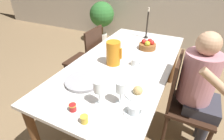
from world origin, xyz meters
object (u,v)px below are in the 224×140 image
object	(u,v)px
wine_glass_juice	(121,88)
potted_plant	(102,16)
person_seated	(200,85)
jam_jar_red	(73,107)
serving_tray	(83,81)
candlestick_tall	(147,26)
wine_glass_water	(99,88)
fruit_bowl	(148,45)
chair_person_side	(184,101)
jam_jar_amber	(84,119)
teacup_near_person	(134,110)
chair_opposite	(87,58)
teacup_across	(135,63)
bread_plate	(138,92)
red_pitcher	(113,53)

from	to	relation	value
wine_glass_juice	potted_plant	size ratio (longest dim) A/B	0.21
person_seated	jam_jar_red	size ratio (longest dim) A/B	21.96
serving_tray	potted_plant	world-z (taller)	potted_plant
person_seated	wine_glass_juice	distance (m)	0.78
jam_jar_red	candlestick_tall	xyz separation A→B (m)	(0.04, 1.60, 0.14)
wine_glass_water	fruit_bowl	bearing A→B (deg)	88.59
chair_person_side	jam_jar_red	bearing A→B (deg)	-42.74
chair_person_side	jam_jar_amber	xyz separation A→B (m)	(-0.57, -0.81, 0.27)
chair_person_side	teacup_near_person	bearing A→B (deg)	-27.49
chair_opposite	wine_glass_water	bearing A→B (deg)	-141.85
wine_glass_water	serving_tray	bearing A→B (deg)	146.18
person_seated	wine_glass_juice	world-z (taller)	person_seated
chair_person_side	potted_plant	world-z (taller)	potted_plant
teacup_across	potted_plant	size ratio (longest dim) A/B	0.15
chair_opposite	fruit_bowl	bearing A→B (deg)	-79.21
serving_tray	bread_plate	world-z (taller)	bread_plate
wine_glass_water	bread_plate	size ratio (longest dim) A/B	0.96
wine_glass_juice	potted_plant	world-z (taller)	potted_plant
teacup_near_person	candlestick_tall	xyz separation A→B (m)	(-0.35, 1.44, 0.14)
chair_person_side	person_seated	size ratio (longest dim) A/B	0.79
chair_opposite	red_pitcher	world-z (taller)	red_pitcher
chair_person_side	teacup_across	xyz separation A→B (m)	(-0.53, 0.04, 0.27)
person_seated	red_pitcher	distance (m)	0.85
teacup_across	serving_tray	bearing A→B (deg)	-121.16
wine_glass_water	bread_plate	world-z (taller)	wine_glass_water
bread_plate	red_pitcher	bearing A→B (deg)	137.11
teacup_across	wine_glass_water	bearing A→B (deg)	-93.06
wine_glass_juice	bread_plate	xyz separation A→B (m)	(0.08, 0.16, -0.12)
person_seated	teacup_near_person	size ratio (longest dim) A/B	8.42
bread_plate	candlestick_tall	xyz separation A→B (m)	(-0.31, 1.23, 0.15)
teacup_across	fruit_bowl	distance (m)	0.45
chair_person_side	teacup_across	world-z (taller)	chair_person_side
wine_glass_juice	jam_jar_red	bearing A→B (deg)	-141.49
potted_plant	fruit_bowl	bearing A→B (deg)	-45.98
teacup_near_person	jam_jar_amber	distance (m)	0.34
bread_plate	potted_plant	distance (m)	2.96
wine_glass_juice	bread_plate	world-z (taller)	wine_glass_juice
chair_person_side	jam_jar_red	xyz separation A→B (m)	(-0.70, -0.76, 0.27)
wine_glass_juice	teacup_near_person	size ratio (longest dim) A/B	1.36
serving_tray	bread_plate	bearing A→B (deg)	6.88
person_seated	teacup_near_person	distance (m)	0.73
jam_jar_amber	jam_jar_red	size ratio (longest dim) A/B	1.00
serving_tray	wine_glass_juice	bearing A→B (deg)	-14.12
teacup_across	red_pitcher	bearing A→B (deg)	-161.61
chair_opposite	wine_glass_water	xyz separation A→B (m)	(0.76, -0.96, 0.39)
person_seated	jam_jar_amber	size ratio (longest dim) A/B	21.96
potted_plant	teacup_near_person	bearing A→B (deg)	-56.85
red_pitcher	teacup_across	xyz separation A→B (m)	(0.21, 0.07, -0.09)
wine_glass_juice	candlestick_tall	world-z (taller)	candlestick_tall
serving_tray	jam_jar_amber	world-z (taller)	jam_jar_amber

